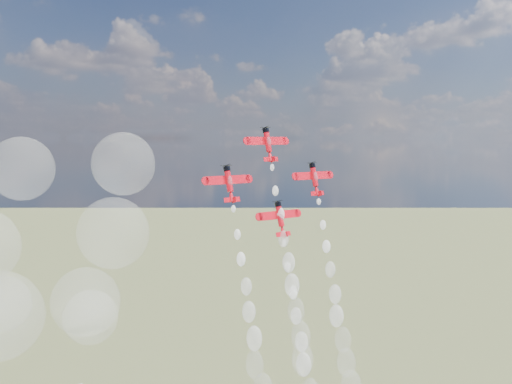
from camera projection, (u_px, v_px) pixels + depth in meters
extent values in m
cylinder|color=red|center=(268.00, 142.00, 161.51)|extent=(1.53, 2.97, 5.88)
cylinder|color=black|center=(266.00, 131.00, 161.89)|extent=(1.75, 1.97, 1.51)
cube|color=red|center=(267.00, 141.00, 161.85)|extent=(13.31, 0.81, 2.17)
cube|color=white|center=(256.00, 141.00, 159.81)|extent=(5.24, 0.19, 0.59)
cube|color=white|center=(277.00, 141.00, 164.10)|extent=(5.24, 0.19, 0.59)
cube|color=red|center=(271.00, 159.00, 160.77)|extent=(4.80, 0.44, 1.19)
cube|color=red|center=(273.00, 159.00, 160.09)|extent=(0.15, 2.16, 1.86)
ellipsoid|color=silver|center=(269.00, 141.00, 161.02)|extent=(1.20, 1.75, 2.89)
cone|color=red|center=(270.00, 156.00, 160.96)|extent=(1.53, 2.22, 3.14)
cylinder|color=red|center=(229.00, 181.00, 151.57)|extent=(1.53, 2.97, 5.88)
cylinder|color=black|center=(227.00, 169.00, 151.95)|extent=(1.75, 1.97, 1.51)
cube|color=red|center=(228.00, 180.00, 151.91)|extent=(13.31, 0.81, 2.17)
cube|color=white|center=(216.00, 181.00, 149.87)|extent=(5.24, 0.19, 0.59)
cube|color=white|center=(239.00, 179.00, 154.16)|extent=(5.24, 0.19, 0.59)
cube|color=red|center=(232.00, 200.00, 150.83)|extent=(4.80, 0.44, 1.19)
cube|color=red|center=(234.00, 200.00, 150.15)|extent=(0.15, 2.16, 1.86)
ellipsoid|color=silver|center=(230.00, 181.00, 151.08)|extent=(1.20, 1.75, 2.89)
cone|color=red|center=(231.00, 196.00, 151.02)|extent=(1.53, 2.22, 3.14)
cylinder|color=red|center=(314.00, 176.00, 168.91)|extent=(1.53, 2.97, 5.88)
cylinder|color=black|center=(312.00, 166.00, 169.29)|extent=(1.75, 1.97, 1.51)
cube|color=red|center=(313.00, 176.00, 169.26)|extent=(13.31, 0.81, 2.17)
cube|color=white|center=(303.00, 176.00, 167.22)|extent=(5.24, 0.19, 0.59)
cube|color=white|center=(322.00, 175.00, 171.51)|extent=(5.24, 0.19, 0.59)
cube|color=red|center=(317.00, 193.00, 168.17)|extent=(4.80, 0.44, 1.19)
cube|color=red|center=(320.00, 194.00, 167.50)|extent=(0.15, 2.16, 1.86)
ellipsoid|color=silver|center=(316.00, 176.00, 168.42)|extent=(1.20, 1.75, 2.89)
cone|color=red|center=(317.00, 190.00, 168.37)|extent=(1.53, 2.22, 3.14)
cylinder|color=red|center=(280.00, 216.00, 158.97)|extent=(1.53, 2.97, 5.88)
cylinder|color=black|center=(278.00, 205.00, 159.35)|extent=(1.75, 1.97, 1.51)
cube|color=red|center=(279.00, 215.00, 159.31)|extent=(13.31, 0.81, 2.17)
cube|color=white|center=(268.00, 216.00, 157.27)|extent=(5.24, 0.19, 0.59)
cube|color=white|center=(289.00, 214.00, 161.56)|extent=(5.24, 0.19, 0.59)
cube|color=red|center=(283.00, 234.00, 158.23)|extent=(4.80, 0.44, 1.19)
cube|color=red|center=(285.00, 234.00, 157.55)|extent=(0.15, 2.16, 1.86)
ellipsoid|color=silver|center=(281.00, 216.00, 158.48)|extent=(1.20, 1.75, 2.89)
cone|color=red|center=(283.00, 231.00, 158.42)|extent=(1.53, 2.22, 3.14)
sphere|color=white|center=(272.00, 167.00, 160.72)|extent=(1.05, 1.05, 1.05)
sphere|color=white|center=(275.00, 191.00, 159.84)|extent=(1.56, 1.56, 1.56)
sphere|color=white|center=(280.00, 214.00, 159.21)|extent=(2.08, 2.08, 2.08)
sphere|color=white|center=(283.00, 239.00, 158.34)|extent=(2.59, 2.59, 2.59)
sphere|color=white|center=(289.00, 262.00, 157.41)|extent=(3.10, 3.10, 3.10)
sphere|color=white|center=(292.00, 285.00, 157.05)|extent=(3.61, 3.61, 3.61)
sphere|color=white|center=(296.00, 311.00, 156.19)|extent=(4.12, 4.12, 4.12)
sphere|color=white|center=(301.00, 336.00, 155.55)|extent=(4.63, 4.63, 4.63)
sphere|color=white|center=(302.00, 360.00, 154.50)|extent=(5.14, 5.14, 5.14)
sphere|color=white|center=(233.00, 209.00, 150.69)|extent=(1.05, 1.05, 1.05)
sphere|color=white|center=(237.00, 234.00, 149.89)|extent=(1.56, 1.56, 1.56)
sphere|color=white|center=(241.00, 259.00, 149.02)|extent=(2.08, 2.08, 2.08)
sphere|color=white|center=(246.00, 286.00, 148.19)|extent=(2.59, 2.59, 2.59)
sphere|color=white|center=(249.00, 312.00, 147.40)|extent=(3.10, 3.10, 3.10)
sphere|color=white|center=(254.00, 338.00, 147.01)|extent=(3.61, 3.61, 3.61)
sphere|color=white|center=(255.00, 365.00, 145.96)|extent=(4.12, 4.12, 4.12)
sphere|color=white|center=(319.00, 202.00, 168.09)|extent=(1.05, 1.05, 1.05)
sphere|color=white|center=(323.00, 225.00, 167.14)|extent=(1.56, 1.56, 1.56)
sphere|color=white|center=(326.00, 247.00, 166.74)|extent=(2.08, 2.08, 2.08)
sphere|color=white|center=(330.00, 269.00, 165.70)|extent=(2.59, 2.59, 2.59)
sphere|color=white|center=(335.00, 294.00, 164.90)|extent=(3.10, 3.10, 3.10)
sphere|color=white|center=(336.00, 316.00, 164.07)|extent=(3.61, 3.61, 3.61)
sphere|color=white|center=(343.00, 340.00, 163.78)|extent=(4.12, 4.12, 4.12)
sphere|color=white|center=(346.00, 362.00, 162.00)|extent=(4.63, 4.63, 4.63)
sphere|color=white|center=(284.00, 243.00, 158.02)|extent=(1.05, 1.05, 1.05)
sphere|color=white|center=(288.00, 267.00, 157.30)|extent=(1.56, 1.56, 1.56)
sphere|color=white|center=(293.00, 293.00, 156.32)|extent=(2.08, 2.08, 2.08)
sphere|color=white|center=(296.00, 316.00, 155.37)|extent=(2.59, 2.59, 2.59)
sphere|color=white|center=(302.00, 342.00, 154.96)|extent=(3.10, 3.10, 3.10)
sphere|color=white|center=(304.00, 364.00, 154.39)|extent=(3.61, 3.61, 3.61)
sphere|color=white|center=(90.00, 317.00, 147.63)|extent=(13.53, 13.53, 13.53)
sphere|color=white|center=(22.00, 169.00, 144.96)|extent=(15.54, 15.54, 15.54)
sphere|color=white|center=(86.00, 302.00, 149.48)|extent=(17.21, 17.21, 17.21)
sphere|color=white|center=(3.00, 304.00, 145.13)|extent=(13.67, 13.67, 13.67)
sphere|color=white|center=(124.00, 164.00, 145.19)|extent=(15.40, 15.40, 15.40)
sphere|color=white|center=(113.00, 233.00, 147.21)|extent=(17.72, 17.72, 17.72)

